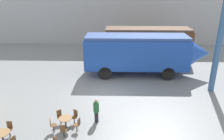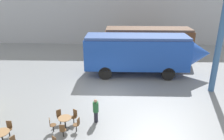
{
  "view_description": "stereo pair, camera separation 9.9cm",
  "coord_description": "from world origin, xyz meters",
  "px_view_note": "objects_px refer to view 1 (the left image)",
  "views": [
    {
      "loc": [
        0.71,
        -14.67,
        7.61
      ],
      "look_at": [
        0.33,
        1.0,
        1.6
      ],
      "focal_mm": 35.0,
      "sensor_mm": 36.0,
      "label": 1
    },
    {
      "loc": [
        0.81,
        -14.67,
        7.61
      ],
      "look_at": [
        0.33,
        1.0,
        1.6
      ],
      "focal_mm": 35.0,
      "sensor_mm": 36.0,
      "label": 2
    }
  ],
  "objects_px": {
    "cafe_chair_0": "(63,130)",
    "visitor_person": "(96,110)",
    "cafe_table_far": "(2,136)",
    "streamlined_locomotive": "(145,52)",
    "passenger_coach_wooden": "(147,41)",
    "cafe_table_near": "(66,121)"
  },
  "relations": [
    {
      "from": "streamlined_locomotive",
      "to": "visitor_person",
      "type": "xyz_separation_m",
      "value": [
        -3.71,
        -7.68,
        -1.34
      ]
    },
    {
      "from": "streamlined_locomotive",
      "to": "cafe_table_far",
      "type": "distance_m",
      "value": 12.97
    },
    {
      "from": "cafe_table_near",
      "to": "cafe_chair_0",
      "type": "height_order",
      "value": "cafe_chair_0"
    },
    {
      "from": "cafe_chair_0",
      "to": "cafe_table_near",
      "type": "bearing_deg",
      "value": -0.0
    },
    {
      "from": "streamlined_locomotive",
      "to": "cafe_chair_0",
      "type": "xyz_separation_m",
      "value": [
        -5.34,
        -9.21,
        -1.65
      ]
    },
    {
      "from": "cafe_table_far",
      "to": "cafe_chair_0",
      "type": "bearing_deg",
      "value": 12.91
    },
    {
      "from": "passenger_coach_wooden",
      "to": "visitor_person",
      "type": "relative_size",
      "value": 5.95
    },
    {
      "from": "cafe_chair_0",
      "to": "visitor_person",
      "type": "xyz_separation_m",
      "value": [
        1.62,
        1.53,
        0.31
      ]
    },
    {
      "from": "cafe_table_near",
      "to": "cafe_chair_0",
      "type": "distance_m",
      "value": 0.75
    },
    {
      "from": "streamlined_locomotive",
      "to": "cafe_table_near",
      "type": "relative_size",
      "value": 14.67
    },
    {
      "from": "passenger_coach_wooden",
      "to": "cafe_chair_0",
      "type": "relative_size",
      "value": 10.41
    },
    {
      "from": "passenger_coach_wooden",
      "to": "cafe_table_far",
      "type": "xyz_separation_m",
      "value": [
        -8.98,
        -14.15,
        -1.55
      ]
    },
    {
      "from": "cafe_table_near",
      "to": "cafe_table_far",
      "type": "distance_m",
      "value": 3.21
    },
    {
      "from": "cafe_table_far",
      "to": "cafe_chair_0",
      "type": "height_order",
      "value": "cafe_chair_0"
    },
    {
      "from": "cafe_table_near",
      "to": "cafe_chair_0",
      "type": "bearing_deg",
      "value": -86.85
    },
    {
      "from": "passenger_coach_wooden",
      "to": "cafe_table_near",
      "type": "relative_size",
      "value": 12.02
    },
    {
      "from": "cafe_chair_0",
      "to": "passenger_coach_wooden",
      "type": "bearing_deg",
      "value": -27.35
    },
    {
      "from": "passenger_coach_wooden",
      "to": "streamlined_locomotive",
      "type": "relative_size",
      "value": 0.82
    },
    {
      "from": "visitor_person",
      "to": "passenger_coach_wooden",
      "type": "bearing_deg",
      "value": 69.63
    },
    {
      "from": "passenger_coach_wooden",
      "to": "cafe_table_far",
      "type": "bearing_deg",
      "value": -122.41
    },
    {
      "from": "streamlined_locomotive",
      "to": "passenger_coach_wooden",
      "type": "bearing_deg",
      "value": 80.43
    },
    {
      "from": "cafe_chair_0",
      "to": "visitor_person",
      "type": "relative_size",
      "value": 0.57
    }
  ]
}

